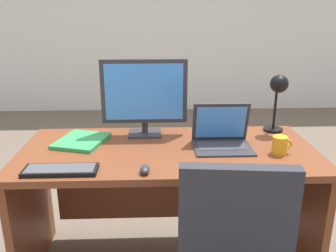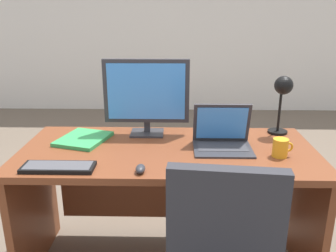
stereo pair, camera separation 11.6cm
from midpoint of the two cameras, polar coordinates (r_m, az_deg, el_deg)
The scene contains 10 objects.
ground at distance 3.63m, azimuth 1.45°, elevation -5.83°, with size 12.00×12.00×0.00m, color #6B5B4C.
back_wall at distance 5.36m, azimuth 1.54°, elevation 17.38°, with size 10.00×0.10×2.80m, color silver.
desk at distance 2.09m, azimuth 1.62°, elevation -8.77°, with size 1.63×0.74×0.75m.
monitor at distance 2.12m, azimuth -1.93°, elevation 5.25°, with size 0.51×0.16×0.46m.
laptop at distance 2.00m, azimuth 10.36°, elevation -1.28°, with size 0.32×0.26×0.24m.
keyboard at distance 1.77m, azimuth -15.49°, elevation -6.43°, with size 0.35×0.12×0.02m.
mouse at distance 1.68m, azimuth -2.49°, elevation -6.93°, with size 0.05×0.08×0.04m.
desk_lamp at distance 2.24m, azimuth 19.44°, elevation 5.05°, with size 0.12×0.14×0.36m.
book at distance 2.12m, azimuth -11.94°, elevation -2.06°, with size 0.32×0.35×0.02m.
coffee_mug at distance 1.95m, azimuth 19.36°, elevation -3.34°, with size 0.11×0.08×0.10m.
Camera 2 is at (0.04, -1.82, 1.48)m, focal length 37.79 mm.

